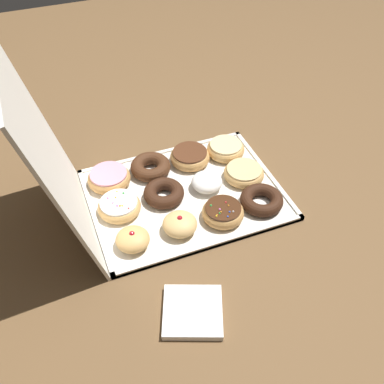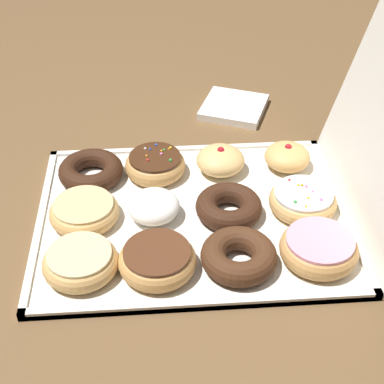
% 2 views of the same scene
% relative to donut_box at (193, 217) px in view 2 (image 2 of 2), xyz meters
% --- Properties ---
extents(ground_plane, '(3.00, 3.00, 0.00)m').
position_rel_donut_box_xyz_m(ground_plane, '(0.00, 0.00, -0.01)').
color(ground_plane, brown).
extents(donut_box, '(0.40, 0.52, 0.01)m').
position_rel_donut_box_xyz_m(donut_box, '(0.00, 0.00, 0.00)').
color(donut_box, silver).
rests_on(donut_box, ground).
extents(chocolate_cake_ring_donut_0, '(0.12, 0.12, 0.03)m').
position_rel_donut_box_xyz_m(chocolate_cake_ring_donut_0, '(-0.11, -0.18, 0.02)').
color(chocolate_cake_ring_donut_0, '#381E11').
rests_on(chocolate_cake_ring_donut_0, donut_box).
extents(glazed_ring_donut_1, '(0.12, 0.12, 0.03)m').
position_rel_donut_box_xyz_m(glazed_ring_donut_1, '(-0.00, -0.18, 0.02)').
color(glazed_ring_donut_1, tan).
rests_on(glazed_ring_donut_1, donut_box).
extents(glazed_ring_donut_2, '(0.11, 0.11, 0.04)m').
position_rel_donut_box_xyz_m(glazed_ring_donut_2, '(0.12, -0.18, 0.02)').
color(glazed_ring_donut_2, tan).
rests_on(glazed_ring_donut_2, donut_box).
extents(sprinkle_donut_3, '(0.11, 0.11, 0.04)m').
position_rel_donut_box_xyz_m(sprinkle_donut_3, '(-0.12, -0.06, 0.03)').
color(sprinkle_donut_3, tan).
rests_on(sprinkle_donut_3, donut_box).
extents(powdered_filled_donut_4, '(0.09, 0.09, 0.04)m').
position_rel_donut_box_xyz_m(powdered_filled_donut_4, '(0.00, -0.07, 0.03)').
color(powdered_filled_donut_4, white).
rests_on(powdered_filled_donut_4, donut_box).
extents(chocolate_frosted_donut_5, '(0.12, 0.12, 0.04)m').
position_rel_donut_box_xyz_m(chocolate_frosted_donut_5, '(0.12, -0.06, 0.03)').
color(chocolate_frosted_donut_5, tan).
rests_on(chocolate_frosted_donut_5, donut_box).
extents(jelly_filled_donut_6, '(0.09, 0.09, 0.05)m').
position_rel_donut_box_xyz_m(jelly_filled_donut_6, '(-0.12, 0.06, 0.03)').
color(jelly_filled_donut_6, '#E5B770').
rests_on(jelly_filled_donut_6, donut_box).
extents(chocolate_cake_ring_donut_7, '(0.11, 0.11, 0.04)m').
position_rel_donut_box_xyz_m(chocolate_cake_ring_donut_7, '(0.01, 0.06, 0.02)').
color(chocolate_cake_ring_donut_7, '#381E11').
rests_on(chocolate_cake_ring_donut_7, donut_box).
extents(chocolate_cake_ring_donut_8, '(0.12, 0.12, 0.04)m').
position_rel_donut_box_xyz_m(chocolate_cake_ring_donut_8, '(0.12, 0.06, 0.02)').
color(chocolate_cake_ring_donut_8, '#472816').
rests_on(chocolate_cake_ring_donut_8, donut_box).
extents(jelly_filled_donut_9, '(0.08, 0.08, 0.05)m').
position_rel_donut_box_xyz_m(jelly_filled_donut_9, '(-0.13, 0.18, 0.03)').
color(jelly_filled_donut_9, tan).
rests_on(jelly_filled_donut_9, donut_box).
extents(sprinkle_donut_10, '(0.12, 0.12, 0.04)m').
position_rel_donut_box_xyz_m(sprinkle_donut_10, '(0.00, 0.19, 0.02)').
color(sprinkle_donut_10, tan).
rests_on(sprinkle_donut_10, donut_box).
extents(pink_frosted_donut_11, '(0.12, 0.12, 0.04)m').
position_rel_donut_box_xyz_m(pink_frosted_donut_11, '(0.12, 0.18, 0.03)').
color(pink_frosted_donut_11, tan).
rests_on(pink_frosted_donut_11, donut_box).
extents(napkin_stack, '(0.17, 0.17, 0.02)m').
position_rel_donut_box_xyz_m(napkin_stack, '(-0.35, 0.12, 0.00)').
color(napkin_stack, white).
rests_on(napkin_stack, ground).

